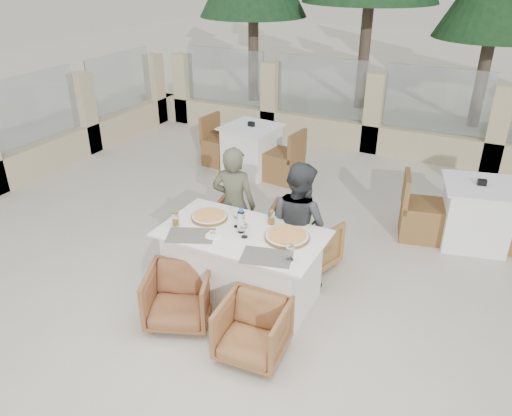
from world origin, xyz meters
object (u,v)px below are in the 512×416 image
at_px(pizza_left, 209,216).
at_px(water_bottle, 241,220).
at_px(armchair_near_right, 253,330).
at_px(wine_glass_centre, 237,218).
at_px(beer_glass_left, 175,219).
at_px(armchair_far_left, 245,228).
at_px(pizza_right, 287,236).
at_px(bg_table_a, 251,149).
at_px(beer_glass_right, 271,217).
at_px(olive_dish, 213,234).
at_px(armchair_near_left, 179,296).
at_px(diner_right, 298,224).
at_px(bg_table_b, 475,214).
at_px(dining_table, 242,266).
at_px(armchair_far_right, 305,243).
at_px(wine_glass_near, 244,229).
at_px(wine_glass_corner, 290,251).
at_px(diner_left, 234,205).

xyz_separation_m(pizza_left, water_bottle, (0.42, -0.09, 0.10)).
distance_m(water_bottle, armchair_near_right, 1.05).
height_order(wine_glass_centre, beer_glass_left, wine_glass_centre).
bearing_deg(armchair_far_left, pizza_right, 128.97).
bearing_deg(bg_table_a, beer_glass_right, -52.65).
distance_m(wine_glass_centre, olive_dish, 0.30).
bearing_deg(bg_table_a, armchair_near_right, -56.07).
distance_m(armchair_near_left, diner_right, 1.42).
distance_m(beer_glass_left, bg_table_b, 3.60).
xyz_separation_m(dining_table, pizza_right, (0.44, 0.09, 0.41)).
height_order(pizza_left, armchair_far_left, pizza_left).
xyz_separation_m(wine_glass_centre, armchair_far_right, (0.44, 0.76, -0.57)).
xyz_separation_m(wine_glass_near, beer_glass_right, (0.11, 0.36, -0.02)).
height_order(wine_glass_centre, armchair_near_left, wine_glass_centre).
distance_m(wine_glass_centre, bg_table_a, 3.27).
bearing_deg(pizza_right, armchair_far_left, 139.46).
distance_m(wine_glass_corner, beer_glass_right, 0.68).
xyz_separation_m(water_bottle, olive_dish, (-0.20, -0.20, -0.10)).
relative_size(armchair_far_right, diner_right, 0.47).
distance_m(wine_glass_centre, armchair_far_right, 1.05).
relative_size(wine_glass_corner, diner_left, 0.13).
height_order(wine_glass_corner, beer_glass_left, wine_glass_corner).
distance_m(armchair_near_right, diner_left, 1.65).
height_order(pizza_right, beer_glass_right, beer_glass_right).
bearing_deg(wine_glass_corner, olive_dish, 176.99).
bearing_deg(bg_table_b, armchair_near_left, -142.60).
height_order(pizza_left, wine_glass_corner, wine_glass_corner).
xyz_separation_m(olive_dish, armchair_near_left, (-0.15, -0.40, -0.51)).
bearing_deg(beer_glass_left, wine_glass_corner, -2.88).
distance_m(wine_glass_near, wine_glass_corner, 0.57).
height_order(wine_glass_centre, beer_glass_right, wine_glass_centre).
height_order(wine_glass_centre, diner_left, diner_left).
bearing_deg(armchair_near_left, dining_table, 36.22).
relative_size(beer_glass_left, armchair_far_right, 0.21).
xyz_separation_m(pizza_right, diner_right, (-0.07, 0.46, -0.12)).
bearing_deg(pizza_left, armchair_near_right, -41.07).
distance_m(beer_glass_left, armchair_near_right, 1.36).
bearing_deg(beer_glass_right, bg_table_a, 121.00).
xyz_separation_m(olive_dish, armchair_near_right, (0.68, -0.49, -0.53)).
relative_size(wine_glass_centre, olive_dish, 1.67).
relative_size(dining_table, armchair_near_right, 2.75).
xyz_separation_m(pizza_right, bg_table_a, (-1.90, 2.92, -0.41)).
bearing_deg(bg_table_a, diner_left, -60.48).
bearing_deg(armchair_far_right, diner_left, 34.50).
bearing_deg(wine_glass_centre, armchair_far_right, 59.83).
height_order(beer_glass_left, armchair_near_left, beer_glass_left).
bearing_deg(armchair_near_right, beer_glass_left, 151.09).
bearing_deg(bg_table_b, bg_table_a, 154.17).
relative_size(dining_table, wine_glass_corner, 8.70).
distance_m(wine_glass_centre, armchair_near_left, 0.93).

